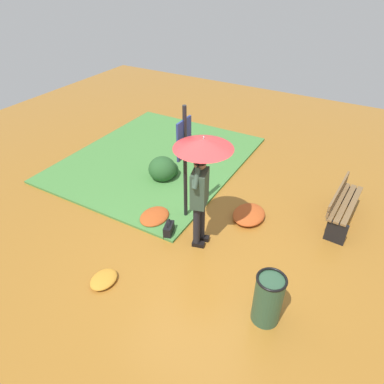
% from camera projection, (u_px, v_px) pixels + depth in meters
% --- Properties ---
extents(ground_plane, '(18.00, 18.00, 0.00)m').
position_uv_depth(ground_plane, '(199.00, 254.00, 6.01)').
color(ground_plane, '#9E6623').
extents(grass_verge, '(4.80, 4.00, 0.05)m').
position_uv_depth(grass_verge, '(157.00, 159.00, 8.73)').
color(grass_verge, '#47843D').
rests_on(grass_verge, ground_plane).
extents(person_with_umbrella, '(0.96, 0.96, 2.04)m').
position_uv_depth(person_with_umbrella, '(202.00, 166.00, 5.43)').
color(person_with_umbrella, black).
rests_on(person_with_umbrella, ground_plane).
extents(info_sign_post, '(0.44, 0.07, 2.30)m').
position_uv_depth(info_sign_post, '(185.00, 152.00, 6.03)').
color(info_sign_post, black).
rests_on(info_sign_post, ground_plane).
extents(handbag, '(0.33, 0.22, 0.37)m').
position_uv_depth(handbag, '(169.00, 230.00, 6.34)').
color(handbag, black).
rests_on(handbag, ground_plane).
extents(park_bench, '(1.40, 0.45, 0.75)m').
position_uv_depth(park_bench, '(343.00, 205.00, 6.50)').
color(park_bench, black).
rests_on(park_bench, ground_plane).
extents(trash_bin, '(0.42, 0.42, 0.83)m').
position_uv_depth(trash_bin, '(268.00, 299.00, 4.72)').
color(trash_bin, '#2D5138').
rests_on(trash_bin, ground_plane).
extents(shrub_cluster, '(0.69, 0.63, 0.57)m').
position_uv_depth(shrub_cluster, '(164.00, 169.00, 7.84)').
color(shrub_cluster, '#285628').
rests_on(shrub_cluster, ground_plane).
extents(leaf_pile_near_person, '(0.48, 0.38, 0.11)m').
position_uv_depth(leaf_pile_near_person, '(104.00, 279.00, 5.47)').
color(leaf_pile_near_person, '#C68428').
rests_on(leaf_pile_near_person, ground_plane).
extents(leaf_pile_by_bench, '(0.76, 0.61, 0.17)m').
position_uv_depth(leaf_pile_by_bench, '(249.00, 215.00, 6.77)').
color(leaf_pile_by_bench, '#B74C1E').
rests_on(leaf_pile_by_bench, ground_plane).
extents(leaf_pile_far_path, '(0.66, 0.53, 0.14)m').
position_uv_depth(leaf_pile_far_path, '(155.00, 216.00, 6.74)').
color(leaf_pile_far_path, '#B74C1E').
rests_on(leaf_pile_far_path, ground_plane).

